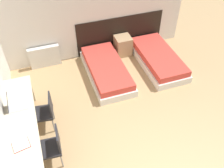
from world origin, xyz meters
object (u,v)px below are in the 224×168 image
object	(u,v)px
chair_near_notebook	(52,146)
bed_near_door	(158,59)
nightstand	(123,46)
chair_near_laptop	(45,111)
laptop	(14,105)
bed_near_window	(107,70)

from	to	relation	value
chair_near_notebook	bed_near_door	bearing A→B (deg)	36.61
nightstand	chair_near_laptop	xyz separation A→B (m)	(-2.39, -1.90, 0.21)
chair_near_notebook	laptop	bearing A→B (deg)	125.33
bed_near_door	chair_near_notebook	xyz separation A→B (m)	(-3.12, -1.99, 0.31)
bed_near_door	chair_near_laptop	size ratio (longest dim) A/B	2.28
bed_near_window	laptop	world-z (taller)	laptop
chair_near_laptop	laptop	distance (m)	0.63
bed_near_window	nightstand	distance (m)	1.06
chair_near_laptop	bed_near_window	bearing A→B (deg)	42.24
bed_near_door	chair_near_notebook	size ratio (longest dim) A/B	2.28
nightstand	laptop	xyz separation A→B (m)	(-2.91, -1.90, 0.57)
chair_near_notebook	chair_near_laptop	bearing A→B (deg)	94.16
nightstand	chair_near_notebook	world-z (taller)	chair_near_notebook
bed_near_door	chair_near_notebook	distance (m)	3.71
bed_near_window	bed_near_door	bearing A→B (deg)	0.00
nightstand	chair_near_laptop	size ratio (longest dim) A/B	0.64
chair_near_laptop	chair_near_notebook	world-z (taller)	same
chair_near_notebook	laptop	distance (m)	1.06
chair_near_laptop	laptop	size ratio (longest dim) A/B	2.41
bed_near_window	laptop	distance (m)	2.54
laptop	chair_near_laptop	bearing A→B (deg)	-2.17
bed_near_door	chair_near_notebook	world-z (taller)	chair_near_notebook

